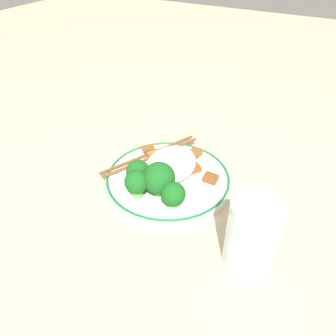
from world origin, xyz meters
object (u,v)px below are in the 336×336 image
Objects in this scene: broccoli_back_left at (138,172)px; drinking_glass at (252,234)px; plate at (168,179)px; broccoli_mid_left at (173,194)px; broccoli_back_center at (137,183)px; broccoli_back_right at (159,178)px; chopsticks at (151,155)px.

drinking_glass reaches higher than broccoli_back_left.
plate is 0.09m from broccoli_mid_left.
broccoli_back_center is at bearing 164.67° from plate.
broccoli_back_right is 0.31× the size of chopsticks.
broccoli_back_left is 0.09m from broccoli_mid_left.
broccoli_back_left reaches higher than plate.
broccoli_back_right reaches higher than chopsticks.
drinking_glass reaches higher than broccoli_back_right.
plate is 0.07m from chopsticks.
broccoli_back_left is (-0.04, 0.04, 0.03)m from plate.
broccoli_mid_left is at bearing -105.61° from broccoli_back_left.
broccoli_back_right reaches higher than plate.
plate is 0.06m from broccoli_back_left.
plate is 0.08m from broccoli_back_center.
broccoli_back_left reaches higher than chopsticks.
chopsticks is at bearing 16.22° from broccoli_back_left.
broccoli_mid_left reaches higher than chopsticks.
plate is at bearing -15.33° from broccoli_back_center.
broccoli_back_left is at bearing 29.45° from broccoli_back_center.
broccoli_back_right is at bearing 67.88° from broccoli_mid_left.
broccoli_back_left is 0.09m from chopsticks.
chopsticks is (0.08, 0.02, -0.02)m from broccoli_back_left.
broccoli_mid_left is at bearing -134.58° from chopsticks.
drinking_glass is at bearing -117.87° from plate.
plate is 0.21m from drinking_glass.
broccoli_back_left is 1.00× the size of broccoli_mid_left.
broccoli_back_left is at bearing 79.36° from broccoli_back_right.
drinking_glass reaches higher than plate.
broccoli_back_right is at bearing -100.64° from broccoli_back_left.
broccoli_back_center is at bearing -159.94° from chopsticks.
broccoli_back_center reaches higher than broccoli_back_left.
broccoli_back_left is at bearing 75.98° from drinking_glass.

